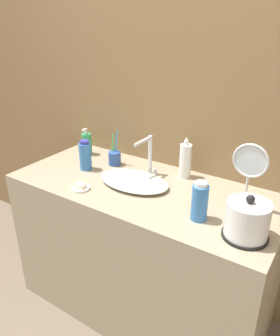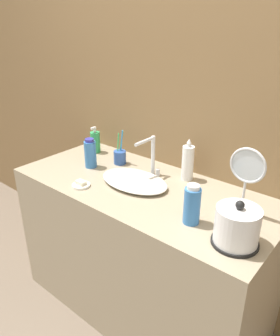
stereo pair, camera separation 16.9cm
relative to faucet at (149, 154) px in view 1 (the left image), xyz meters
name	(u,v)px [view 1 (the left image)]	position (x,y,z in m)	size (l,w,h in m)	color
wall_back	(176,88)	(0.04, 0.21, 0.33)	(6.00, 0.04, 2.60)	olive
vanity_counter	(142,250)	(0.04, -0.13, -0.55)	(1.44, 0.64, 0.84)	gray
sink_basin	(134,181)	(0.00, -0.14, -0.11)	(0.40, 0.25, 0.04)	silver
faucet	(149,154)	(0.00, 0.00, 0.00)	(0.06, 0.16, 0.23)	silver
electric_kettle	(247,221)	(0.63, -0.28, -0.06)	(0.19, 0.19, 0.19)	black
toothbrush_cup	(115,158)	(-0.25, 0.01, -0.08)	(0.07, 0.07, 0.21)	#2D519E
lotion_bottle	(87,144)	(-0.50, 0.05, -0.06)	(0.06, 0.06, 0.17)	#2D9956
shampoo_bottle	(200,202)	(0.42, -0.26, -0.04)	(0.07, 0.07, 0.18)	#3370B7
mouthwash_bottle	(85,156)	(-0.35, -0.14, -0.04)	(0.07, 0.07, 0.18)	#3370B7
hand_cream_bottle	(185,160)	(0.18, 0.09, -0.03)	(0.06, 0.06, 0.23)	white
soap_dish	(81,188)	(-0.20, -0.34, -0.12)	(0.10, 0.10, 0.03)	silver
vanity_mirror	(249,173)	(0.56, -0.05, 0.05)	(0.16, 0.11, 0.32)	silver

